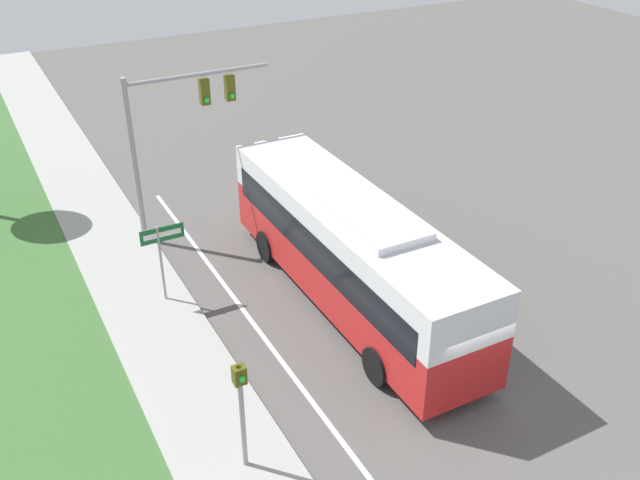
{
  "coord_description": "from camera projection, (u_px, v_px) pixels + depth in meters",
  "views": [
    {
      "loc": [
        -9.97,
        -11.06,
        12.87
      ],
      "look_at": [
        -0.99,
        5.8,
        1.89
      ],
      "focal_mm": 40.0,
      "sensor_mm": 36.0,
      "label": 1
    }
  ],
  "objects": [
    {
      "name": "bus",
      "position": [
        351.0,
        247.0,
        21.4
      ],
      "size": [
        2.77,
        11.51,
        3.67
      ],
      "color": "red",
      "rests_on": "ground_plane"
    },
    {
      "name": "ground_plane",
      "position": [
        455.0,
        389.0,
        18.94
      ],
      "size": [
        80.0,
        80.0,
        0.0
      ],
      "primitive_type": "plane",
      "color": "#565451"
    },
    {
      "name": "pedestrian_signal",
      "position": [
        241.0,
        401.0,
        15.58
      ],
      "size": [
        0.28,
        0.34,
        3.0
      ],
      "color": "#939399",
      "rests_on": "ground_plane"
    },
    {
      "name": "street_sign",
      "position": [
        162.0,
        248.0,
        21.53
      ],
      "size": [
        1.36,
        0.08,
        2.69
      ],
      "color": "#939399",
      "rests_on": "ground_plane"
    },
    {
      "name": "lane_divider_near",
      "position": [
        337.0,
        435.0,
        17.47
      ],
      "size": [
        0.14,
        30.0,
        0.01
      ],
      "color": "silver",
      "rests_on": "ground_plane"
    },
    {
      "name": "signal_gantry",
      "position": [
        175.0,
        122.0,
        24.31
      ],
      "size": [
        5.15,
        0.41,
        6.01
      ],
      "color": "#939399",
      "rests_on": "ground_plane"
    },
    {
      "name": "sidewalk",
      "position": [
        239.0,
        473.0,
        16.38
      ],
      "size": [
        2.8,
        80.0,
        0.12
      ],
      "color": "#9E9E99",
      "rests_on": "ground_plane"
    }
  ]
}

